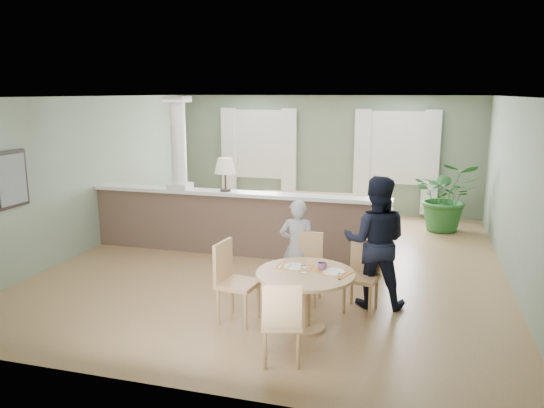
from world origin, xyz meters
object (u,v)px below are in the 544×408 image
(child_person, at_px, (297,248))
(houseplant, at_px, (447,196))
(man_person, at_px, (375,242))
(dining_table, at_px, (306,284))
(chair_far_boy, at_px, (306,264))
(chair_side, at_px, (232,278))
(chair_near, at_px, (282,319))
(sofa, at_px, (315,218))
(chair_far_man, at_px, (363,272))

(child_person, bearing_deg, houseplant, -127.68)
(man_person, bearing_deg, houseplant, -106.51)
(houseplant, distance_m, dining_table, 5.54)
(houseplant, relative_size, man_person, 0.82)
(chair_far_boy, xyz_separation_m, man_person, (0.89, 0.08, 0.35))
(houseplant, distance_m, chair_far_boy, 4.79)
(houseplant, distance_m, chair_side, 5.91)
(chair_near, distance_m, child_person, 1.99)
(sofa, height_order, houseplant, houseplant)
(dining_table, bearing_deg, chair_near, -93.35)
(houseplant, bearing_deg, dining_table, -108.57)
(chair_far_boy, bearing_deg, chair_far_man, -6.23)
(chair_near, height_order, chair_side, chair_side)
(houseplant, xyz_separation_m, chair_near, (-1.82, -6.16, -0.20))
(chair_near, height_order, child_person, child_person)
(sofa, bearing_deg, dining_table, -83.88)
(chair_side, xyz_separation_m, man_person, (1.62, 0.98, 0.31))
(sofa, distance_m, houseplant, 2.82)
(chair_far_boy, bearing_deg, houseplant, 66.97)
(dining_table, bearing_deg, chair_side, -178.50)
(chair_far_boy, bearing_deg, man_person, 6.03)
(houseplant, relative_size, chair_far_boy, 1.53)
(sofa, height_order, chair_near, chair_near)
(sofa, bearing_deg, man_person, -68.10)
(chair_far_man, distance_m, man_person, 0.42)
(sofa, relative_size, man_person, 1.68)
(chair_far_man, distance_m, chair_side, 1.69)
(sofa, relative_size, chair_near, 3.18)
(chair_side, bearing_deg, houseplant, -19.61)
(dining_table, height_order, chair_side, chair_side)
(chair_near, distance_m, man_person, 2.06)
(sofa, distance_m, chair_far_boy, 2.99)
(child_person, bearing_deg, chair_far_man, 153.15)
(chair_side, bearing_deg, dining_table, -81.21)
(sofa, relative_size, chair_side, 2.91)
(houseplant, xyz_separation_m, chair_far_man, (-1.18, -4.47, -0.21))
(chair_far_man, relative_size, chair_side, 0.91)
(dining_table, bearing_deg, sofa, 99.73)
(dining_table, height_order, child_person, child_person)
(houseplant, relative_size, dining_table, 1.22)
(houseplant, xyz_separation_m, chair_side, (-2.67, -5.27, -0.16))
(sofa, relative_size, chair_far_boy, 3.14)
(child_person, relative_size, man_person, 0.78)
(dining_table, height_order, chair_near, chair_near)
(sofa, bearing_deg, chair_near, -86.38)
(chair_near, bearing_deg, chair_far_man, -126.94)
(houseplant, height_order, chair_near, houseplant)
(sofa, distance_m, chair_side, 3.86)
(houseplant, bearing_deg, chair_near, -106.41)
(chair_far_man, bearing_deg, sofa, 121.35)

